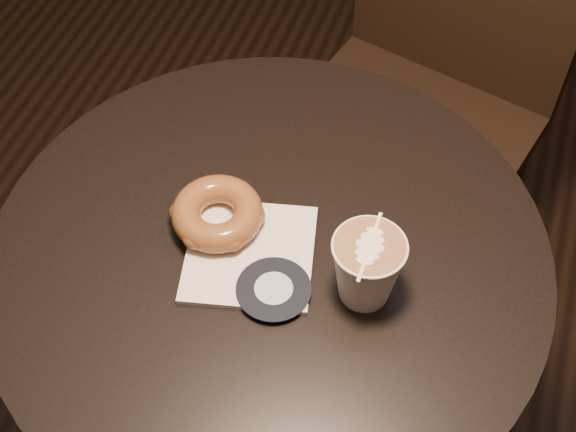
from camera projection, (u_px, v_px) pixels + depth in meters
The scene contains 5 objects.
cafe_table at pixel (271, 328), 1.15m from camera, with size 0.70×0.70×0.75m.
chair at pixel (437, 58), 1.43m from camera, with size 0.52×0.52×1.07m.
pastry_bag at pixel (250, 254), 0.98m from camera, with size 0.15×0.15×0.01m, color white.
doughnut at pixel (217, 213), 0.99m from camera, with size 0.11×0.11×0.04m, color brown.
latte_cup at pixel (367, 269), 0.91m from camera, with size 0.09×0.09×0.10m, color white, non-canonical shape.
Camera 1 is at (0.20, -0.53, 1.56)m, focal length 50.00 mm.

